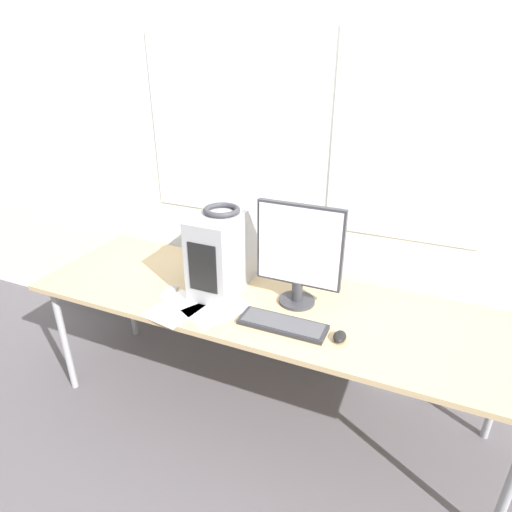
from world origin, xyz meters
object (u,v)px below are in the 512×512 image
pc_tower (223,251)px  headphones (222,210)px  keyboard (283,324)px  cell_phone (169,293)px  monitor_main (299,253)px  mouse (340,337)px

pc_tower → headphones: (0.00, 0.00, 0.22)m
pc_tower → keyboard: 0.51m
keyboard → cell_phone: 0.65m
pc_tower → monitor_main: bearing=0.2°
mouse → cell_phone: size_ratio=0.64×
headphones → cell_phone: (-0.23, -0.19, -0.43)m
headphones → keyboard: (0.42, -0.22, -0.42)m
monitor_main → mouse: monitor_main is taller
pc_tower → keyboard: (0.42, -0.22, -0.20)m
headphones → cell_phone: size_ratio=1.36×
pc_tower → mouse: 0.74m
pc_tower → keyboard: size_ratio=1.05×
headphones → monitor_main: (0.41, 0.00, -0.16)m
keyboard → mouse: 0.26m
headphones → keyboard: 0.64m
mouse → cell_phone: 0.92m
monitor_main → cell_phone: bearing=-163.8°
cell_phone → monitor_main: bearing=4.3°
headphones → monitor_main: bearing=0.0°
mouse → cell_phone: (-0.92, 0.03, -0.01)m
keyboard → cell_phone: bearing=176.6°
keyboard → cell_phone: keyboard is taller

